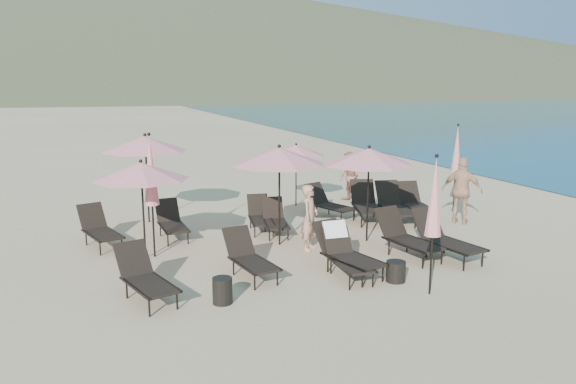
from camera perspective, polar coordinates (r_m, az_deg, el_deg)
name	(u,v)px	position (r m, az deg, el deg)	size (l,w,h in m)	color
ground	(379,271)	(12.13, 9.24, -7.94)	(800.00, 800.00, 0.00)	#D6BA8C
volcanic_headland	(209,36)	(322.61, -8.06, 15.42)	(690.00, 690.00, 55.00)	brown
lounger_0	(145,276)	(10.72, -14.35, -8.30)	(1.04, 1.76, 0.95)	black
lounger_1	(249,257)	(11.57, -3.96, -6.57)	(0.82, 1.65, 0.91)	black
lounger_2	(345,253)	(11.68, 5.79, -6.14)	(0.71, 1.65, 1.01)	black
lounger_3	(346,252)	(11.79, 5.93, -6.05)	(1.03, 1.84, 1.00)	black
lounger_4	(407,236)	(13.08, 11.96, -4.42)	(0.93, 1.85, 1.02)	black
lounger_5	(445,238)	(13.15, 15.65, -4.49)	(0.94, 1.88, 1.03)	black
lounger_6	(99,228)	(14.35, -18.62, -3.51)	(1.03, 1.74, 0.94)	black
lounger_7	(171,222)	(14.60, -11.75, -2.96)	(0.63, 1.58, 0.90)	black
lounger_8	(260,215)	(15.03, -2.84, -2.38)	(0.85, 1.59, 0.87)	black
lounger_9	(275,219)	(14.69, -1.34, -2.71)	(0.88, 1.58, 0.86)	black
lounger_10	(395,204)	(16.19, 10.77, -1.23)	(1.08, 1.94, 1.06)	black
lounger_11	(366,203)	(16.21, 7.95, -1.12)	(1.24, 1.96, 1.06)	black
lounger_12	(329,203)	(16.42, 4.16, -1.09)	(1.10, 1.73, 0.93)	black
lounger_13	(415,202)	(16.79, 12.78, -1.02)	(0.97, 1.76, 0.96)	black
umbrella_open_0	(141,171)	(12.73, -14.69, 2.07)	(2.11, 2.11, 2.27)	black
umbrella_open_1	(279,156)	(13.35, -0.90, 3.65)	(2.30, 2.30, 2.47)	black
umbrella_open_2	(369,157)	(13.81, 8.23, 3.58)	(2.24, 2.24, 2.41)	black
umbrella_open_3	(145,144)	(16.02, -14.30, 4.77)	(2.34, 2.34, 2.52)	black
umbrella_open_4	(296,150)	(17.63, 0.83, 4.25)	(1.87, 1.87, 2.01)	black
umbrella_closed_0	(434,198)	(10.59, 14.66, -0.59)	(0.31, 0.31, 2.67)	black
umbrella_closed_1	(457,151)	(17.66, 16.76, 4.03)	(0.31, 0.31, 2.67)	black
umbrella_closed_2	(151,171)	(12.81, -13.78, 2.04)	(0.33, 0.33, 2.84)	black
side_table_0	(222,291)	(10.36, -6.68, -9.91)	(0.37, 0.37, 0.48)	black
side_table_1	(396,271)	(11.55, 10.89, -7.93)	(0.40, 0.40, 0.42)	black
beachgoer_a	(310,218)	(13.23, 2.22, -2.61)	(0.57, 0.38, 1.57)	tan
beachgoer_b	(349,177)	(18.43, 6.24, 1.49)	(0.80, 0.62, 1.65)	#A26753
beachgoer_c	(462,191)	(16.33, 17.26, 0.15)	(1.10, 0.46, 1.88)	tan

